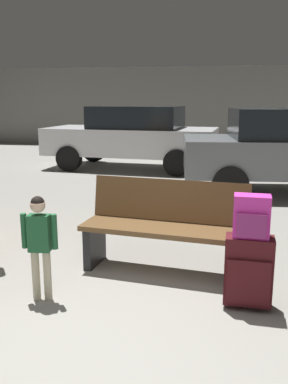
{
  "coord_description": "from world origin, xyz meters",
  "views": [
    {
      "loc": [
        0.84,
        -2.32,
        1.67
      ],
      "look_at": [
        0.21,
        1.3,
        0.85
      ],
      "focal_mm": 39.02,
      "sensor_mm": 36.0,
      "label": 1
    }
  ],
  "objects_px": {
    "suitcase": "(248,271)",
    "child": "(39,237)",
    "backpack_bright": "(252,217)",
    "parked_car_far": "(133,136)",
    "bench": "(165,227)"
  },
  "relations": [
    {
      "from": "suitcase",
      "to": "backpack_bright",
      "type": "relative_size",
      "value": 1.78
    },
    {
      "from": "suitcase",
      "to": "parked_car_far",
      "type": "height_order",
      "value": "parked_car_far"
    },
    {
      "from": "backpack_bright",
      "to": "child",
      "type": "xyz_separation_m",
      "value": [
        -1.71,
        -0.15,
        -0.21
      ]
    },
    {
      "from": "child",
      "to": "parked_car_far",
      "type": "xyz_separation_m",
      "value": [
        -0.62,
        6.96,
        0.25
      ]
    },
    {
      "from": "backpack_bright",
      "to": "child",
      "type": "relative_size",
      "value": 0.38
    },
    {
      "from": "backpack_bright",
      "to": "bench",
      "type": "bearing_deg",
      "value": 139.06
    },
    {
      "from": "suitcase",
      "to": "child",
      "type": "xyz_separation_m",
      "value": [
        -1.71,
        -0.15,
        0.24
      ]
    },
    {
      "from": "suitcase",
      "to": "backpack_bright",
      "type": "distance_m",
      "value": 0.45
    },
    {
      "from": "child",
      "to": "parked_car_far",
      "type": "relative_size",
      "value": 0.21
    },
    {
      "from": "bench",
      "to": "backpack_bright",
      "type": "bearing_deg",
      "value": -40.94
    },
    {
      "from": "backpack_bright",
      "to": "child",
      "type": "distance_m",
      "value": 1.73
    },
    {
      "from": "suitcase",
      "to": "child",
      "type": "bearing_deg",
      "value": -174.84
    },
    {
      "from": "backpack_bright",
      "to": "parked_car_far",
      "type": "relative_size",
      "value": 0.08
    },
    {
      "from": "suitcase",
      "to": "backpack_bright",
      "type": "bearing_deg",
      "value": -93.25
    },
    {
      "from": "child",
      "to": "parked_car_far",
      "type": "height_order",
      "value": "parked_car_far"
    }
  ]
}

